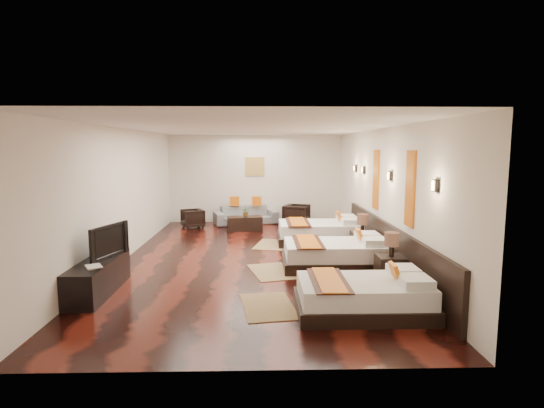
{
  "coord_description": "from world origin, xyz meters",
  "views": [
    {
      "loc": [
        0.19,
        -9.15,
        2.39
      ],
      "look_at": [
        0.45,
        0.75,
        1.1
      ],
      "focal_mm": 28.55,
      "sensor_mm": 36.0,
      "label": 1
    }
  ],
  "objects_px": {
    "nightstand_b": "(362,241)",
    "tv_console": "(98,277)",
    "tv": "(105,241)",
    "bed_mid": "(336,254)",
    "bed_near": "(365,296)",
    "armchair_right": "(297,215)",
    "figurine": "(111,241)",
    "bed_far": "(321,232)",
    "table_plant": "(246,212)",
    "sofa": "(246,215)",
    "book": "(86,268)",
    "nightstand_a": "(391,267)",
    "armchair_left": "(193,219)",
    "coffee_table": "(245,223)"
  },
  "relations": [
    {
      "from": "nightstand_b",
      "to": "armchair_right",
      "type": "xyz_separation_m",
      "value": [
        -1.16,
        3.69,
        0.01
      ]
    },
    {
      "from": "bed_far",
      "to": "table_plant",
      "type": "distance_m",
      "value": 2.68
    },
    {
      "from": "coffee_table",
      "to": "armchair_left",
      "type": "bearing_deg",
      "value": 165.74
    },
    {
      "from": "table_plant",
      "to": "armchair_right",
      "type": "bearing_deg",
      "value": 20.23
    },
    {
      "from": "nightstand_a",
      "to": "tv",
      "type": "relative_size",
      "value": 0.96
    },
    {
      "from": "bed_mid",
      "to": "coffee_table",
      "type": "height_order",
      "value": "bed_mid"
    },
    {
      "from": "tv_console",
      "to": "table_plant",
      "type": "height_order",
      "value": "table_plant"
    },
    {
      "from": "armchair_left",
      "to": "table_plant",
      "type": "height_order",
      "value": "table_plant"
    },
    {
      "from": "sofa",
      "to": "bed_mid",
      "type": "bearing_deg",
      "value": -84.59
    },
    {
      "from": "nightstand_b",
      "to": "bed_mid",
      "type": "bearing_deg",
      "value": -127.87
    },
    {
      "from": "bed_far",
      "to": "armchair_right",
      "type": "relative_size",
      "value": 2.87
    },
    {
      "from": "tv_console",
      "to": "tv",
      "type": "bearing_deg",
      "value": 77.63
    },
    {
      "from": "bed_near",
      "to": "nightstand_b",
      "type": "bearing_deg",
      "value": 77.47
    },
    {
      "from": "tv_console",
      "to": "table_plant",
      "type": "relative_size",
      "value": 6.55
    },
    {
      "from": "bed_mid",
      "to": "nightstand_b",
      "type": "relative_size",
      "value": 2.23
    },
    {
      "from": "tv",
      "to": "table_plant",
      "type": "height_order",
      "value": "tv"
    },
    {
      "from": "tv_console",
      "to": "book",
      "type": "height_order",
      "value": "book"
    },
    {
      "from": "figurine",
      "to": "sofa",
      "type": "height_order",
      "value": "figurine"
    },
    {
      "from": "bed_mid",
      "to": "book",
      "type": "xyz_separation_m",
      "value": [
        -4.2,
        -1.92,
        0.29
      ]
    },
    {
      "from": "bed_far",
      "to": "table_plant",
      "type": "height_order",
      "value": "bed_far"
    },
    {
      "from": "armchair_right",
      "to": "coffee_table",
      "type": "xyz_separation_m",
      "value": [
        -1.58,
        -0.62,
        -0.14
      ]
    },
    {
      "from": "nightstand_b",
      "to": "tv_console",
      "type": "xyz_separation_m",
      "value": [
        -4.94,
        -2.41,
        -0.05
      ]
    },
    {
      "from": "coffee_table",
      "to": "tv",
      "type": "bearing_deg",
      "value": -112.36
    },
    {
      "from": "bed_near",
      "to": "tv",
      "type": "distance_m",
      "value": 4.35
    },
    {
      "from": "nightstand_b",
      "to": "armchair_right",
      "type": "relative_size",
      "value": 1.27
    },
    {
      "from": "sofa",
      "to": "armchair_right",
      "type": "height_order",
      "value": "armchair_right"
    },
    {
      "from": "nightstand_b",
      "to": "tv",
      "type": "bearing_deg",
      "value": -155.99
    },
    {
      "from": "tv_console",
      "to": "tv",
      "type": "relative_size",
      "value": 1.83
    },
    {
      "from": "bed_far",
      "to": "figurine",
      "type": "relative_size",
      "value": 6.12
    },
    {
      "from": "bed_far",
      "to": "tv",
      "type": "bearing_deg",
      "value": -139.98
    },
    {
      "from": "bed_mid",
      "to": "figurine",
      "type": "xyz_separation_m",
      "value": [
        -4.2,
        -0.76,
        0.45
      ]
    },
    {
      "from": "bed_far",
      "to": "table_plant",
      "type": "relative_size",
      "value": 7.7
    },
    {
      "from": "tv_console",
      "to": "coffee_table",
      "type": "distance_m",
      "value": 5.91
    },
    {
      "from": "nightstand_b",
      "to": "figurine",
      "type": "xyz_separation_m",
      "value": [
        -4.94,
        -1.72,
        0.4
      ]
    },
    {
      "from": "coffee_table",
      "to": "table_plant",
      "type": "xyz_separation_m",
      "value": [
        0.04,
        0.06,
        0.34
      ]
    },
    {
      "from": "tv",
      "to": "armchair_right",
      "type": "bearing_deg",
      "value": -15.08
    },
    {
      "from": "nightstand_b",
      "to": "coffee_table",
      "type": "bearing_deg",
      "value": 131.72
    },
    {
      "from": "book",
      "to": "sofa",
      "type": "bearing_deg",
      "value": 72.5
    },
    {
      "from": "nightstand_a",
      "to": "armchair_right",
      "type": "distance_m",
      "value": 5.95
    },
    {
      "from": "tv_console",
      "to": "figurine",
      "type": "xyz_separation_m",
      "value": [
        0.0,
        0.68,
        0.45
      ]
    },
    {
      "from": "tv_console",
      "to": "book",
      "type": "relative_size",
      "value": 6.0
    },
    {
      "from": "tv",
      "to": "armchair_left",
      "type": "distance_m",
      "value": 5.71
    },
    {
      "from": "nightstand_b",
      "to": "tv_console",
      "type": "bearing_deg",
      "value": -154.03
    },
    {
      "from": "nightstand_a",
      "to": "armchair_left",
      "type": "height_order",
      "value": "nightstand_a"
    },
    {
      "from": "book",
      "to": "tv_console",
      "type": "bearing_deg",
      "value": 90.0
    },
    {
      "from": "bed_near",
      "to": "armchair_right",
      "type": "bearing_deg",
      "value": 93.3
    },
    {
      "from": "book",
      "to": "table_plant",
      "type": "bearing_deg",
      "value": 69.48
    },
    {
      "from": "armchair_right",
      "to": "figurine",
      "type": "bearing_deg",
      "value": 165.22
    },
    {
      "from": "nightstand_a",
      "to": "sofa",
      "type": "bearing_deg",
      "value": 113.59
    },
    {
      "from": "bed_near",
      "to": "table_plant",
      "type": "distance_m",
      "value": 6.79
    }
  ]
}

